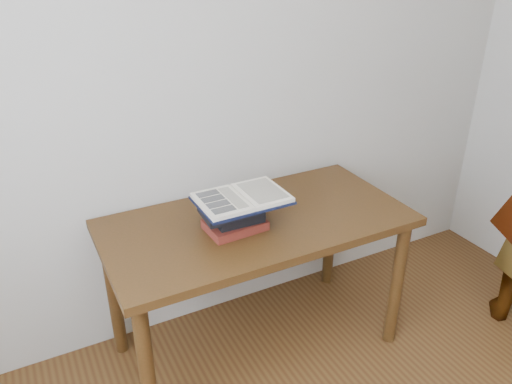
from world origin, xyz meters
TOP-DOWN VIEW (x-y plane):
  - desk at (0.04, 1.38)m, footprint 1.34×0.67m
  - book_stack at (-0.09, 1.36)m, footprint 0.26×0.20m
  - open_book at (-0.06, 1.34)m, footprint 0.37×0.26m

SIDE VIEW (x-z plane):
  - desk at x=0.04m, z-range 0.26..0.98m
  - book_stack at x=-0.09m, z-range 0.72..0.85m
  - open_book at x=-0.06m, z-range 0.85..0.88m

